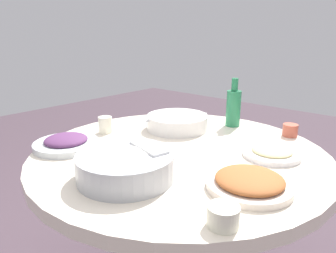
{
  "coord_description": "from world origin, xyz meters",
  "views": [
    {
      "loc": [
        -0.71,
        0.87,
        1.18
      ],
      "look_at": [
        0.04,
        0.02,
        0.84
      ],
      "focal_mm": 33.62,
      "sensor_mm": 36.0,
      "label": 1
    }
  ],
  "objects": [
    {
      "name": "soup_bowl",
      "position": [
        0.18,
        -0.2,
        0.78
      ],
      "size": [
        0.28,
        0.28,
        0.07
      ],
      "color": "silver",
      "rests_on": "round_dining_table"
    },
    {
      "name": "green_bottle",
      "position": [
        0.01,
        -0.42,
        0.84
      ],
      "size": [
        0.07,
        0.07,
        0.23
      ],
      "color": "#267C4D",
      "rests_on": "round_dining_table"
    },
    {
      "name": "dish_eggplant",
      "position": [
        0.35,
        0.27,
        0.77
      ],
      "size": [
        0.25,
        0.25,
        0.05
      ],
      "color": "silver",
      "rests_on": "round_dining_table"
    },
    {
      "name": "tea_cup_far",
      "position": [
        -0.38,
        0.31,
        0.77
      ],
      "size": [
        0.08,
        0.08,
        0.05
      ],
      "primitive_type": "cylinder",
      "color": "silver",
      "rests_on": "round_dining_table"
    },
    {
      "name": "rice_bowl",
      "position": [
        -0.03,
        0.29,
        0.79
      ],
      "size": [
        0.3,
        0.3,
        0.09
      ],
      "color": "#B2B5BA",
      "rests_on": "round_dining_table"
    },
    {
      "name": "round_dining_table",
      "position": [
        0.0,
        0.0,
        0.6
      ],
      "size": [
        1.11,
        1.11,
        0.75
      ],
      "color": "#99999E",
      "rests_on": "ground"
    },
    {
      "name": "tea_cup_near",
      "position": [
        0.38,
        0.05,
        0.78
      ],
      "size": [
        0.06,
        0.06,
        0.07
      ],
      "primitive_type": "cylinder",
      "color": "silver",
      "rests_on": "round_dining_table"
    },
    {
      "name": "dish_noodles",
      "position": [
        -0.29,
        -0.17,
        0.76
      ],
      "size": [
        0.2,
        0.2,
        0.03
      ],
      "color": "white",
      "rests_on": "round_dining_table"
    },
    {
      "name": "tea_cup_side",
      "position": [
        -0.25,
        -0.44,
        0.77
      ],
      "size": [
        0.06,
        0.06,
        0.05
      ],
      "primitive_type": "cylinder",
      "color": "#BE5540",
      "rests_on": "round_dining_table"
    },
    {
      "name": "dish_stirfry",
      "position": [
        -0.34,
        0.11,
        0.77
      ],
      "size": [
        0.25,
        0.25,
        0.05
      ],
      "color": "silver",
      "rests_on": "round_dining_table"
    }
  ]
}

